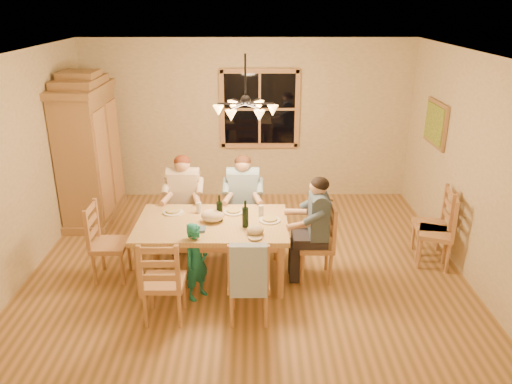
{
  "coord_description": "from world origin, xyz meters",
  "views": [
    {
      "loc": [
        0.08,
        -5.81,
        3.28
      ],
      "look_at": [
        0.12,
        0.1,
        0.98
      ],
      "focal_mm": 35.0,
      "sensor_mm": 36.0,
      "label": 1
    }
  ],
  "objects_px": {
    "chair_far_right": "(243,226)",
    "chair_end_right": "(315,256)",
    "armoire": "(90,154)",
    "chair_near_right": "(249,294)",
    "chair_end_left": "(111,256)",
    "adult_slate_man": "(317,216)",
    "chandelier": "(246,108)",
    "chair_near_left": "(165,294)",
    "child": "(197,261)",
    "wine_bottle_b": "(245,214)",
    "chair_far_left": "(186,226)",
    "chair_spare_back": "(429,236)",
    "adult_woman": "(184,190)",
    "chair_spare_front": "(435,244)",
    "dining_table": "(212,230)",
    "wine_bottle_a": "(220,208)",
    "adult_plaid_man": "(243,190)"
  },
  "relations": [
    {
      "from": "wine_bottle_b",
      "to": "chair_end_left",
      "type": "bearing_deg",
      "value": 175.24
    },
    {
      "from": "adult_woman",
      "to": "wine_bottle_b",
      "type": "height_order",
      "value": "adult_woman"
    },
    {
      "from": "chair_spare_front",
      "to": "adult_woman",
      "type": "bearing_deg",
      "value": 100.84
    },
    {
      "from": "armoire",
      "to": "chair_far_left",
      "type": "distance_m",
      "value": 2.0
    },
    {
      "from": "chair_far_right",
      "to": "adult_woman",
      "type": "relative_size",
      "value": 1.13
    },
    {
      "from": "chair_far_right",
      "to": "child",
      "type": "height_order",
      "value": "chair_far_right"
    },
    {
      "from": "chair_end_left",
      "to": "chair_spare_front",
      "type": "bearing_deg",
      "value": 94.49
    },
    {
      "from": "chair_far_left",
      "to": "adult_slate_man",
      "type": "height_order",
      "value": "adult_slate_man"
    },
    {
      "from": "armoire",
      "to": "chair_near_left",
      "type": "xyz_separation_m",
      "value": [
        1.55,
        -2.73,
        -0.75
      ]
    },
    {
      "from": "chair_far_right",
      "to": "chair_end_right",
      "type": "xyz_separation_m",
      "value": [
        0.91,
        -0.87,
        0.0
      ]
    },
    {
      "from": "chair_end_left",
      "to": "adult_woman",
      "type": "bearing_deg",
      "value": 136.74
    },
    {
      "from": "chair_far_right",
      "to": "wine_bottle_a",
      "type": "height_order",
      "value": "wine_bottle_a"
    },
    {
      "from": "adult_slate_man",
      "to": "chair_spare_back",
      "type": "height_order",
      "value": "adult_slate_man"
    },
    {
      "from": "adult_slate_man",
      "to": "child",
      "type": "xyz_separation_m",
      "value": [
        -1.42,
        -0.44,
        -0.37
      ]
    },
    {
      "from": "chair_end_right",
      "to": "wine_bottle_b",
      "type": "relative_size",
      "value": 3.0
    },
    {
      "from": "chandelier",
      "to": "chair_far_left",
      "type": "distance_m",
      "value": 2.04
    },
    {
      "from": "armoire",
      "to": "chair_near_right",
      "type": "relative_size",
      "value": 2.32
    },
    {
      "from": "chandelier",
      "to": "chair_spare_back",
      "type": "bearing_deg",
      "value": 4.46
    },
    {
      "from": "child",
      "to": "chair_spare_front",
      "type": "xyz_separation_m",
      "value": [
        3.01,
        0.75,
        -0.17
      ]
    },
    {
      "from": "armoire",
      "to": "chandelier",
      "type": "bearing_deg",
      "value": -32.41
    },
    {
      "from": "chandelier",
      "to": "chair_near_left",
      "type": "relative_size",
      "value": 0.78
    },
    {
      "from": "dining_table",
      "to": "chair_spare_front",
      "type": "distance_m",
      "value": 2.9
    },
    {
      "from": "chair_end_left",
      "to": "chair_spare_front",
      "type": "xyz_separation_m",
      "value": [
        4.13,
        0.3,
        0.0
      ]
    },
    {
      "from": "dining_table",
      "to": "chair_far_left",
      "type": "bearing_deg",
      "value": 117.52
    },
    {
      "from": "chandelier",
      "to": "chair_near_right",
      "type": "xyz_separation_m",
      "value": [
        0.04,
        -1.2,
        -1.77
      ]
    },
    {
      "from": "chair_end_right",
      "to": "wine_bottle_b",
      "type": "bearing_deg",
      "value": 98.47
    },
    {
      "from": "chair_spare_front",
      "to": "child",
      "type": "bearing_deg",
      "value": 124.38
    },
    {
      "from": "dining_table",
      "to": "wine_bottle_a",
      "type": "distance_m",
      "value": 0.28
    },
    {
      "from": "wine_bottle_b",
      "to": "child",
      "type": "distance_m",
      "value": 0.78
    },
    {
      "from": "chair_end_right",
      "to": "wine_bottle_a",
      "type": "bearing_deg",
      "value": 87.79
    },
    {
      "from": "wine_bottle_a",
      "to": "wine_bottle_b",
      "type": "height_order",
      "value": "same"
    },
    {
      "from": "chair_spare_front",
      "to": "chair_end_left",
      "type": "bearing_deg",
      "value": 114.52
    },
    {
      "from": "chair_far_right",
      "to": "adult_woman",
      "type": "bearing_deg",
      "value": 0.0
    },
    {
      "from": "wine_bottle_b",
      "to": "child",
      "type": "height_order",
      "value": "wine_bottle_b"
    },
    {
      "from": "chair_far_right",
      "to": "dining_table",
      "type": "bearing_deg",
      "value": 67.62
    },
    {
      "from": "dining_table",
      "to": "armoire",
      "type": "bearing_deg",
      "value": 137.09
    },
    {
      "from": "chair_spare_front",
      "to": "chair_far_left",
      "type": "bearing_deg",
      "value": 100.84
    },
    {
      "from": "chair_end_left",
      "to": "chair_spare_back",
      "type": "relative_size",
      "value": 1.0
    },
    {
      "from": "armoire",
      "to": "adult_woman",
      "type": "bearing_deg",
      "value": -32.8
    },
    {
      "from": "chair_near_right",
      "to": "wine_bottle_b",
      "type": "bearing_deg",
      "value": 93.92
    },
    {
      "from": "armoire",
      "to": "chair_near_right",
      "type": "xyz_separation_m",
      "value": [
        2.46,
        -2.73,
        -0.75
      ]
    },
    {
      "from": "chair_end_left",
      "to": "child",
      "type": "xyz_separation_m",
      "value": [
        1.11,
        -0.45,
        0.17
      ]
    },
    {
      "from": "wine_bottle_b",
      "to": "chair_spare_back",
      "type": "distance_m",
      "value": 2.62
    },
    {
      "from": "dining_table",
      "to": "adult_woman",
      "type": "relative_size",
      "value": 2.09
    },
    {
      "from": "chair_end_left",
      "to": "adult_slate_man",
      "type": "height_order",
      "value": "adult_slate_man"
    },
    {
      "from": "adult_slate_man",
      "to": "chair_spare_back",
      "type": "xyz_separation_m",
      "value": [
        1.6,
        0.53,
        -0.54
      ]
    },
    {
      "from": "chair_end_left",
      "to": "adult_plaid_man",
      "type": "xyz_separation_m",
      "value": [
        1.62,
        0.85,
        0.54
      ]
    },
    {
      "from": "dining_table",
      "to": "chair_spare_back",
      "type": "xyz_separation_m",
      "value": [
        2.86,
        0.52,
        -0.36
      ]
    },
    {
      "from": "chair_far_right",
      "to": "chair_near_left",
      "type": "bearing_deg",
      "value": 64.8
    },
    {
      "from": "chandelier",
      "to": "chair_spare_front",
      "type": "relative_size",
      "value": 0.78
    }
  ]
}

